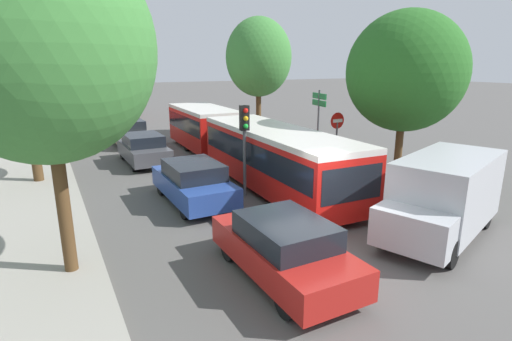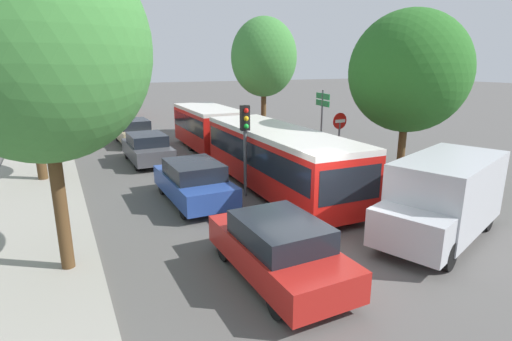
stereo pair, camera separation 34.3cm
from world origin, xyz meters
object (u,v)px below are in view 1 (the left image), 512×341
object	(u,v)px
traffic_light	(245,130)
tree_right_near	(405,75)
articulated_bus	(240,140)
tree_left_mid	(19,65)
queued_car_blue	(193,182)
direction_sign_post	(319,111)
no_entry_sign	(337,134)
white_van	(444,194)
queued_car_graphite	(144,149)
tree_left_far	(43,69)
queued_car_red	(284,248)
tree_left_near	(40,54)
tree_right_mid	(257,59)
city_bus_rear	(96,103)
queued_car_tan	(128,132)

from	to	relation	value
traffic_light	tree_right_near	xyz separation A→B (m)	(6.50, -1.25, 1.91)
articulated_bus	tree_left_mid	distance (m)	9.35
queued_car_blue	tree_left_mid	bearing A→B (deg)	42.87
direction_sign_post	no_entry_sign	bearing A→B (deg)	79.94
white_van	queued_car_graphite	bearing A→B (deg)	-86.00
articulated_bus	queued_car_graphite	distance (m)	5.02
queued_car_blue	tree_left_far	distance (m)	15.16
tree_left_mid	tree_right_near	distance (m)	15.09
queued_car_red	tree_right_near	distance (m)	10.19
queued_car_blue	direction_sign_post	distance (m)	8.46
white_van	no_entry_sign	xyz separation A→B (m)	(1.31, 6.44, 0.64)
articulated_bus	queued_car_graphite	size ratio (longest dim) A/B	3.84
queued_car_blue	white_van	xyz separation A→B (m)	(5.41, -6.03, 0.48)
direction_sign_post	tree_left_near	size ratio (longest dim) A/B	0.47
queued_car_graphite	direction_sign_post	xyz separation A→B (m)	(7.91, -3.70, 1.80)
no_entry_sign	tree_right_mid	xyz separation A→B (m)	(1.71, 10.46, 3.23)
articulated_bus	tree_right_near	bearing A→B (deg)	47.67
tree_left_near	articulated_bus	bearing A→B (deg)	41.32
tree_left_mid	city_bus_rear	bearing A→B (deg)	76.69
tree_left_far	tree_right_mid	world-z (taller)	tree_right_mid
queued_car_graphite	tree_left_mid	xyz separation A→B (m)	(-4.78, -1.39, 4.04)
queued_car_red	tree_left_near	xyz separation A→B (m)	(-4.42, 2.48, 4.29)
articulated_bus	tree_left_far	xyz separation A→B (m)	(-7.57, 10.68, 3.12)
city_bus_rear	tree_left_mid	world-z (taller)	tree_left_mid
tree_left_far	tree_left_near	bearing A→B (deg)	-90.86
tree_left_near	tree_left_mid	bearing A→B (deg)	94.29
white_van	queued_car_tan	bearing A→B (deg)	-93.43
tree_left_near	tree_right_near	size ratio (longest dim) A/B	1.10
white_van	direction_sign_post	xyz separation A→B (m)	(2.28, 9.07, 1.31)
queued_car_graphite	white_van	bearing A→B (deg)	-156.39
articulated_bus	queued_car_red	distance (m)	9.99
articulated_bus	tree_left_far	bearing A→B (deg)	-142.50
no_entry_sign	tree_right_mid	size ratio (longest dim) A/B	0.36
white_van	tree_left_far	world-z (taller)	tree_left_far
articulated_bus	queued_car_tan	bearing A→B (deg)	-156.39
queued_car_tan	tree_left_mid	bearing A→B (deg)	142.90
queued_car_tan	tree_right_mid	bearing A→B (deg)	-98.70
articulated_bus	queued_car_blue	distance (m)	4.94
queued_car_tan	white_van	xyz separation A→B (m)	(5.33, -18.15, 0.47)
queued_car_tan	tree_left_near	world-z (taller)	tree_left_near
articulated_bus	city_bus_rear	bearing A→B (deg)	-169.19
articulated_bus	queued_car_blue	xyz separation A→B (m)	(-3.49, -3.43, -0.64)
white_van	tree_left_near	size ratio (longest dim) A/B	0.71
queued_car_blue	direction_sign_post	bearing A→B (deg)	-68.61
tree_left_far	traffic_light	bearing A→B (deg)	-67.12
queued_car_red	tree_left_near	distance (m)	6.64
articulated_bus	queued_car_tan	xyz separation A→B (m)	(-3.42, 8.69, -0.63)
queued_car_tan	direction_sign_post	bearing A→B (deg)	-140.22
queued_car_blue	tree_right_near	xyz separation A→B (m)	(8.46, -1.45, 3.65)
queued_car_graphite	direction_sign_post	distance (m)	8.91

